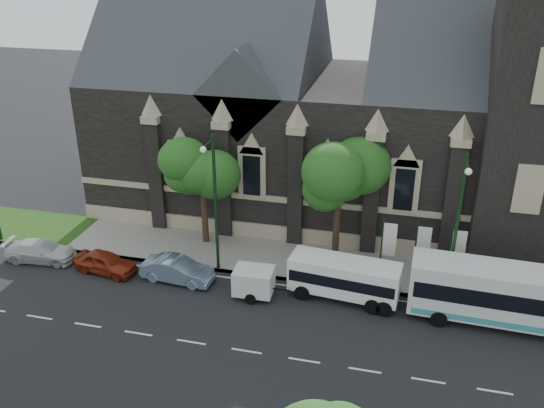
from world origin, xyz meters
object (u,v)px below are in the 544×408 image
(tree_walk_left, at_px, (206,165))
(shuttle_bus, at_px, (345,277))
(banner_flag_left, at_px, (387,243))
(sedan, at_px, (177,270))
(tree_walk_right, at_px, (343,176))
(tour_coach, at_px, (522,297))
(banner_flag_center, at_px, (420,247))
(car_far_red, at_px, (105,262))
(street_lamp_near, at_px, (458,222))
(car_far_white, at_px, (40,251))
(street_lamp_mid, at_px, (214,197))
(banner_flag_right, at_px, (455,250))
(box_trailer, at_px, (254,281))

(tree_walk_left, bearing_deg, shuttle_bus, -25.12)
(banner_flag_left, xyz_separation_m, sedan, (-12.28, -3.54, -1.64))
(tree_walk_right, xyz_separation_m, tour_coach, (10.42, -5.14, -3.97))
(banner_flag_center, xyz_separation_m, car_far_red, (-19.07, -3.69, -1.69))
(street_lamp_near, height_order, car_far_white, street_lamp_near)
(street_lamp_mid, height_order, shuttle_bus, street_lamp_mid)
(tree_walk_left, height_order, car_far_red, tree_walk_left)
(tour_coach, distance_m, sedan, 19.65)
(banner_flag_right, height_order, sedan, banner_flag_right)
(tree_walk_right, relative_size, car_far_white, 1.68)
(car_far_red, distance_m, car_far_white, 4.87)
(tour_coach, relative_size, car_far_white, 2.51)
(sedan, bearing_deg, tree_walk_left, 2.08)
(banner_flag_right, xyz_separation_m, car_far_white, (-25.94, -3.37, -1.71))
(banner_flag_left, distance_m, banner_flag_right, 4.00)
(banner_flag_center, height_order, sedan, banner_flag_center)
(tree_walk_right, distance_m, sedan, 11.75)
(street_lamp_mid, bearing_deg, banner_flag_right, 7.60)
(tree_walk_right, distance_m, box_trailer, 8.59)
(shuttle_bus, height_order, car_far_red, shuttle_bus)
(banner_flag_right, bearing_deg, tour_coach, -45.72)
(tree_walk_right, bearing_deg, box_trailer, -126.32)
(tree_walk_left, height_order, sedan, tree_walk_left)
(banner_flag_left, xyz_separation_m, banner_flag_right, (4.00, 0.00, 0.00))
(banner_flag_left, xyz_separation_m, shuttle_bus, (-2.11, -2.97, -0.96))
(tree_walk_right, xyz_separation_m, street_lamp_mid, (-7.21, -3.62, -0.71))
(street_lamp_mid, xyz_separation_m, car_far_white, (-11.65, -1.46, -4.44))
(tour_coach, bearing_deg, banner_flag_left, 157.44)
(banner_flag_left, height_order, banner_flag_center, same)
(tour_coach, xyz_separation_m, sedan, (-19.62, -0.11, -1.10))
(tree_walk_right, distance_m, shuttle_bus, 6.49)
(shuttle_bus, bearing_deg, tour_coach, 3.14)
(street_lamp_mid, bearing_deg, banner_flag_left, 10.50)
(street_lamp_mid, bearing_deg, banner_flag_center, 8.82)
(tree_walk_left, relative_size, car_far_white, 1.64)
(tree_walk_left, bearing_deg, sedan, -92.11)
(tree_walk_right, bearing_deg, car_far_white, -164.92)
(car_far_red, relative_size, car_far_white, 0.88)
(shuttle_bus, bearing_deg, car_far_white, -172.95)
(banner_flag_left, relative_size, car_far_white, 0.86)
(street_lamp_near, bearing_deg, car_far_red, -175.09)
(tree_walk_left, distance_m, street_lamp_mid, 4.08)
(tree_walk_right, height_order, car_far_red, tree_walk_right)
(tree_walk_left, bearing_deg, car_far_red, -132.76)
(car_far_white, bearing_deg, tree_walk_left, -68.74)
(shuttle_bus, bearing_deg, street_lamp_mid, 178.47)
(tour_coach, bearing_deg, shuttle_bus, 179.71)
(tree_walk_left, height_order, street_lamp_mid, street_lamp_mid)
(street_lamp_mid, height_order, car_far_white, street_lamp_mid)
(shuttle_bus, bearing_deg, car_far_red, -171.35)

